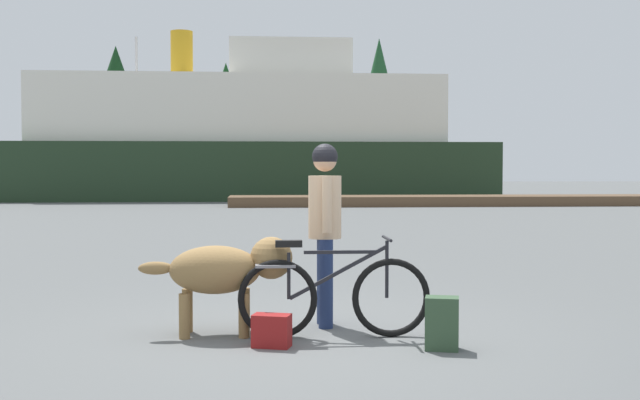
# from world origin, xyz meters

# --- Properties ---
(ground_plane) EXTENTS (160.00, 160.00, 0.00)m
(ground_plane) POSITION_xyz_m (0.00, 0.00, 0.00)
(ground_plane) COLOR #595B5B
(bicycle) EXTENTS (1.75, 0.44, 0.91)m
(bicycle) POSITION_xyz_m (0.25, -0.14, 0.39)
(bicycle) COLOR black
(bicycle) RESTS_ON ground_plane
(person_cyclist) EXTENTS (0.32, 0.53, 1.77)m
(person_cyclist) POSITION_xyz_m (0.22, 0.40, 1.08)
(person_cyclist) COLOR navy
(person_cyclist) RESTS_ON ground_plane
(dog) EXTENTS (1.41, 0.52, 0.90)m
(dog) POSITION_xyz_m (-0.72, 0.07, 0.60)
(dog) COLOR olive
(dog) RESTS_ON ground_plane
(backpack) EXTENTS (0.32, 0.26, 0.45)m
(backpack) POSITION_xyz_m (1.13, -0.67, 0.22)
(backpack) COLOR #334C33
(backpack) RESTS_ON ground_plane
(handbag_pannier) EXTENTS (0.36, 0.26, 0.28)m
(handbag_pannier) POSITION_xyz_m (-0.31, -0.47, 0.14)
(handbag_pannier) COLOR maroon
(handbag_pannier) RESTS_ON ground_plane
(dock_pier) EXTENTS (18.66, 2.62, 0.40)m
(dock_pier) POSITION_xyz_m (7.68, 24.40, 0.20)
(dock_pier) COLOR brown
(dock_pier) RESTS_ON ground_plane
(ferry_boat) EXTENTS (24.40, 8.09, 8.34)m
(ferry_boat) POSITION_xyz_m (-1.23, 32.46, 2.90)
(ferry_boat) COLOR #1E331E
(ferry_boat) RESTS_ON ground_plane
(sailboat_moored) EXTENTS (8.59, 2.41, 8.68)m
(sailboat_moored) POSITION_xyz_m (-7.10, 36.26, 0.49)
(sailboat_moored) COLOR navy
(sailboat_moored) RESTS_ON ground_plane
(pine_tree_far_left) EXTENTS (4.20, 4.20, 9.25)m
(pine_tree_far_left) POSITION_xyz_m (-9.46, 43.26, 6.16)
(pine_tree_far_left) COLOR #4C331E
(pine_tree_far_left) RESTS_ON ground_plane
(pine_tree_center) EXTENTS (4.19, 4.19, 9.08)m
(pine_tree_center) POSITION_xyz_m (3.05, 46.86, 5.62)
(pine_tree_center) COLOR #4C331E
(pine_tree_center) RESTS_ON ground_plane
(pine_tree_far_right) EXTENTS (3.91, 3.91, 10.44)m
(pine_tree_far_right) POSITION_xyz_m (7.78, 46.32, 6.35)
(pine_tree_far_right) COLOR #4C331E
(pine_tree_far_right) RESTS_ON ground_plane
(pine_tree_mid_back) EXTENTS (4.06, 4.06, 9.18)m
(pine_tree_mid_back) POSITION_xyz_m (-2.85, 50.19, 6.12)
(pine_tree_mid_back) COLOR #4C331E
(pine_tree_mid_back) RESTS_ON ground_plane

